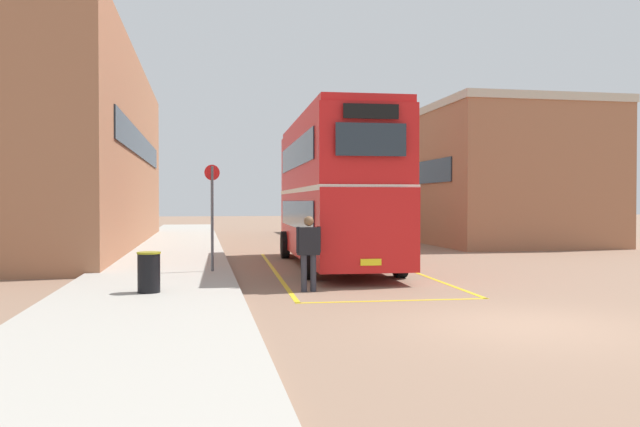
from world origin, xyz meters
The scene contains 10 objects.
ground_plane centered at (0.00, 14.40, 0.00)m, with size 135.60×135.60×0.00m, color #846651.
sidewalk_left centered at (-6.50, 16.80, 0.07)m, with size 4.00×57.60×0.14m, color #A39E93.
brick_building_left centered at (-10.77, 20.81, 4.24)m, with size 5.41×24.98×8.48m.
depot_building_right centered at (9.42, 21.91, 3.40)m, with size 7.96×14.05×6.79m.
double_decker_bus centered at (-1.14, 10.20, 2.51)m, with size 3.11×10.53×4.75m.
single_deck_bus centered at (2.55, 29.07, 1.64)m, with size 2.81×10.00×3.02m.
pedestrian_boarding centered at (-2.90, 4.67, 1.03)m, with size 0.59×0.27×1.76m.
litter_bin centered at (-6.47, 4.18, 0.58)m, with size 0.51×0.51×0.88m.
bus_stop_sign centered at (-5.06, 8.23, 1.92)m, with size 0.43×0.16×3.00m.
bay_marking_yellow centered at (-1.17, 8.26, 0.00)m, with size 4.64×12.59×0.01m.
Camera 1 is at (-5.35, -10.01, 2.10)m, focal length 35.96 mm.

